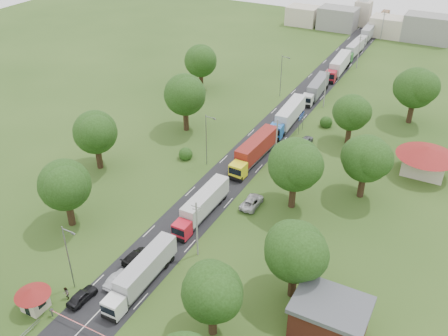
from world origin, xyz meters
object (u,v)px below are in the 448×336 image
Objects in this scene: truck_0 at (142,273)px; car_lane_front at (82,296)px; boom_barrier at (71,321)px; car_lane_mid at (117,279)px; info_sign at (301,119)px; guard_booth at (33,296)px.

truck_0 is 3.17× the size of car_lane_front.
car_lane_mid is at bearing 87.49° from boom_barrier.
truck_0 is at bearing 69.92° from boom_barrier.
info_sign is at bearing -97.13° from car_lane_mid.
boom_barrier is 2.12× the size of car_lane_front.
guard_booth is at bearing 45.14° from car_lane_front.
info_sign is (6.56, 60.00, 2.11)m from boom_barrier.
info_sign is (12.40, 60.00, 0.84)m from guard_booth.
truck_0 is (3.51, 9.61, 1.13)m from boom_barrier.
boom_barrier is 8.15m from car_lane_mid.
guard_booth is 13.41m from truck_0.
car_lane_mid is (6.20, 8.14, -1.48)m from guard_booth.
info_sign is 0.99× the size of car_lane_mid.
guard_booth is 1.01× the size of car_lane_front.
truck_0 is at bearing 45.77° from guard_booth.
car_lane_front is at bearing 65.36° from car_lane_mid.
truck_0 reaches higher than car_lane_mid.
truck_0 is 3.73m from car_lane_mid.
truck_0 is (9.35, 9.61, -0.14)m from guard_booth.
car_lane_front is at bearing 113.84° from boom_barrier.
truck_0 reaches higher than car_lane_front.
boom_barrier is at bearing -96.24° from info_sign.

